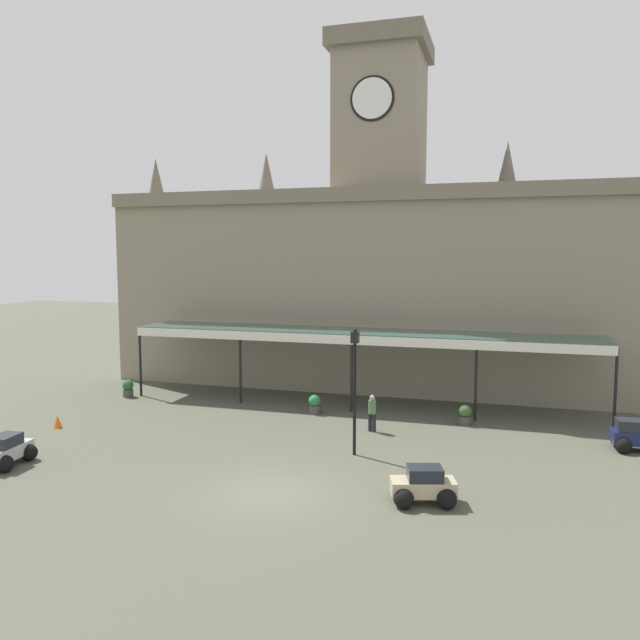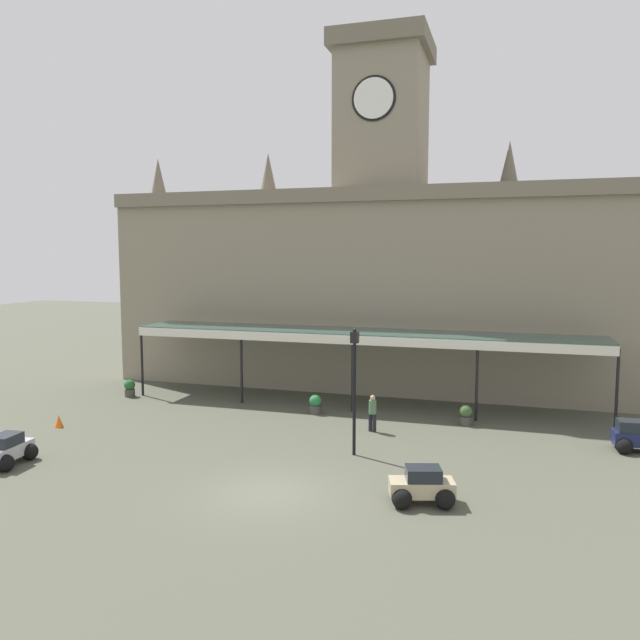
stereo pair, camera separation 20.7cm
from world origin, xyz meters
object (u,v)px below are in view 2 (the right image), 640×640
at_px(car_silver_sedan, 7,452).
at_px(traffic_cone, 59,421).
at_px(car_beige_sedan, 422,488).
at_px(victorian_lamppost, 354,377).
at_px(planter_near_kerb, 315,404).
at_px(planter_forecourt_centre, 466,415).
at_px(pedestrian_near_entrance, 373,412).
at_px(planter_by_canopy, 130,388).

bearing_deg(car_silver_sedan, traffic_cone, 109.47).
relative_size(car_silver_sedan, car_beige_sedan, 0.96).
distance_m(car_silver_sedan, traffic_cone, 5.17).
distance_m(car_silver_sedan, victorian_lamppost, 13.49).
bearing_deg(planter_near_kerb, car_beige_sedan, -55.66).
distance_m(traffic_cone, planter_near_kerb, 12.06).
height_order(car_silver_sedan, planter_forecourt_centre, car_silver_sedan).
bearing_deg(planter_forecourt_centre, car_silver_sedan, -146.41).
bearing_deg(planter_forecourt_centre, pedestrian_near_entrance, -149.41).
xyz_separation_m(car_silver_sedan, victorian_lamppost, (12.25, 5.01, 2.63)).
xyz_separation_m(pedestrian_near_entrance, planter_forecourt_centre, (3.92, 2.32, -0.42)).
distance_m(car_silver_sedan, car_beige_sedan, 15.52).
bearing_deg(planter_forecourt_centre, car_beige_sedan, -93.95).
relative_size(car_beige_sedan, traffic_cone, 3.94).
height_order(planter_by_canopy, planter_forecourt_centre, same).
height_order(car_beige_sedan, planter_near_kerb, car_beige_sedan).
height_order(traffic_cone, planter_forecourt_centre, planter_forecourt_centre).
xyz_separation_m(car_silver_sedan, planter_forecourt_centre, (16.17, 10.74, -0.01)).
height_order(victorian_lamppost, planter_near_kerb, victorian_lamppost).
height_order(car_silver_sedan, planter_near_kerb, car_silver_sedan).
bearing_deg(planter_near_kerb, planter_forecourt_centre, 0.51).
relative_size(traffic_cone, planter_forecourt_centre, 0.59).
relative_size(pedestrian_near_entrance, traffic_cone, 2.97).
relative_size(victorian_lamppost, planter_near_kerb, 5.27).
bearing_deg(traffic_cone, pedestrian_near_entrance, 14.27).
bearing_deg(pedestrian_near_entrance, victorian_lamppost, -89.97).
bearing_deg(pedestrian_near_entrance, planter_by_canopy, 169.12).
bearing_deg(victorian_lamppost, pedestrian_near_entrance, 90.03).
xyz_separation_m(car_silver_sedan, planter_by_canopy, (-2.23, 11.20, -0.01)).
bearing_deg(victorian_lamppost, planter_by_canopy, 156.84).
bearing_deg(planter_near_kerb, victorian_lamppost, -59.01).
xyz_separation_m(victorian_lamppost, planter_near_kerb, (-3.40, 5.66, -2.65)).
bearing_deg(car_silver_sedan, victorian_lamppost, 22.24).
height_order(car_beige_sedan, pedestrian_near_entrance, pedestrian_near_entrance).
xyz_separation_m(pedestrian_near_entrance, victorian_lamppost, (0.00, -3.41, 2.23)).
relative_size(traffic_cone, planter_by_canopy, 0.59).
bearing_deg(traffic_cone, planter_by_canopy, 94.60).
relative_size(car_silver_sedan, planter_by_canopy, 2.21).
relative_size(pedestrian_near_entrance, planter_by_canopy, 1.74).
relative_size(pedestrian_near_entrance, victorian_lamppost, 0.33).
bearing_deg(car_beige_sedan, traffic_cone, 167.16).
height_order(car_silver_sedan, pedestrian_near_entrance, pedestrian_near_entrance).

